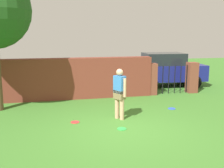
# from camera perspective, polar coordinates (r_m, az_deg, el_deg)

# --- Properties ---
(ground_plane) EXTENTS (40.00, 40.00, 0.00)m
(ground_plane) POSITION_cam_1_polar(r_m,az_deg,el_deg) (7.83, 2.56, -9.65)
(ground_plane) COLOR #3D7528
(brick_wall) EXTENTS (7.58, 0.50, 1.71)m
(brick_wall) POSITION_cam_1_polar(r_m,az_deg,el_deg) (11.41, -10.36, 1.05)
(brick_wall) COLOR brown
(brick_wall) RESTS_ON ground
(person) EXTENTS (0.37, 0.48, 1.62)m
(person) POSITION_cam_1_polar(r_m,az_deg,el_deg) (8.58, 1.59, -1.59)
(person) COLOR tan
(person) RESTS_ON ground
(fence_gate) EXTENTS (2.44, 0.44, 1.40)m
(fence_gate) POSITION_cam_1_polar(r_m,az_deg,el_deg) (12.62, 12.43, 1.18)
(fence_gate) COLOR brown
(fence_gate) RESTS_ON ground
(car) EXTENTS (4.32, 2.18, 1.72)m
(car) POSITION_cam_1_polar(r_m,az_deg,el_deg) (14.33, 10.67, 3.00)
(car) COLOR navy
(car) RESTS_ON ground
(frisbee_green) EXTENTS (0.27, 0.27, 0.02)m
(frisbee_green) POSITION_cam_1_polar(r_m,az_deg,el_deg) (7.91, 2.06, -9.36)
(frisbee_green) COLOR green
(frisbee_green) RESTS_ON ground
(frisbee_blue) EXTENTS (0.27, 0.27, 0.02)m
(frisbee_blue) POSITION_cam_1_polar(r_m,az_deg,el_deg) (10.16, 12.42, -5.06)
(frisbee_blue) COLOR blue
(frisbee_blue) RESTS_ON ground
(frisbee_red) EXTENTS (0.27, 0.27, 0.02)m
(frisbee_red) POSITION_cam_1_polar(r_m,az_deg,el_deg) (8.54, -7.76, -7.93)
(frisbee_red) COLOR red
(frisbee_red) RESTS_ON ground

